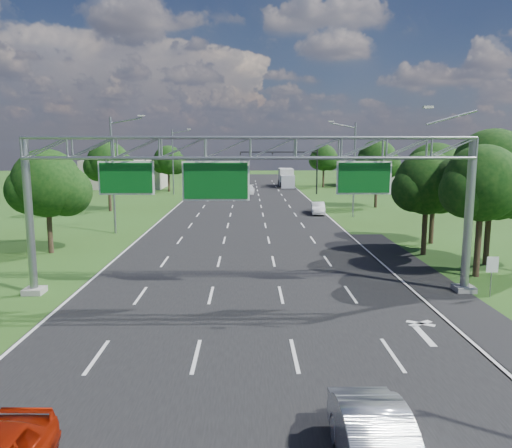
{
  "coord_description": "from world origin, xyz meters",
  "views": [
    {
      "loc": [
        0.09,
        -13.23,
        7.62
      ],
      "look_at": [
        0.57,
        14.81,
        3.19
      ],
      "focal_mm": 35.0,
      "sensor_mm": 36.0,
      "label": 1
    }
  ],
  "objects_px": {
    "regulatory_sign": "(492,268)",
    "box_truck": "(286,178)",
    "silver_sedan": "(378,448)",
    "sign_gantry": "(252,160)",
    "traffic_signal": "(295,161)"
  },
  "relations": [
    {
      "from": "sign_gantry",
      "to": "silver_sedan",
      "type": "distance_m",
      "value": 16.25
    },
    {
      "from": "regulatory_sign",
      "to": "box_truck",
      "type": "bearing_deg",
      "value": 94.18
    },
    {
      "from": "regulatory_sign",
      "to": "traffic_signal",
      "type": "height_order",
      "value": "traffic_signal"
    },
    {
      "from": "sign_gantry",
      "to": "regulatory_sign",
      "type": "distance_m",
      "value": 13.25
    },
    {
      "from": "box_truck",
      "to": "silver_sedan",
      "type": "bearing_deg",
      "value": -92.47
    },
    {
      "from": "sign_gantry",
      "to": "box_truck",
      "type": "distance_m",
      "value": 68.55
    },
    {
      "from": "traffic_signal",
      "to": "silver_sedan",
      "type": "relative_size",
      "value": 2.61
    },
    {
      "from": "regulatory_sign",
      "to": "silver_sedan",
      "type": "xyz_separation_m",
      "value": [
        -9.33,
        -13.78,
        -0.74
      ]
    },
    {
      "from": "sign_gantry",
      "to": "traffic_signal",
      "type": "xyz_separation_m",
      "value": [
        7.15,
        53.0,
        -1.72
      ]
    },
    {
      "from": "sign_gantry",
      "to": "box_truck",
      "type": "height_order",
      "value": "sign_gantry"
    },
    {
      "from": "regulatory_sign",
      "to": "sign_gantry",
      "type": "bearing_deg",
      "value": 175.17
    },
    {
      "from": "regulatory_sign",
      "to": "box_truck",
      "type": "relative_size",
      "value": 0.24
    },
    {
      "from": "sign_gantry",
      "to": "traffic_signal",
      "type": "height_order",
      "value": "sign_gantry"
    },
    {
      "from": "regulatory_sign",
      "to": "silver_sedan",
      "type": "relative_size",
      "value": 0.45
    },
    {
      "from": "sign_gantry",
      "to": "regulatory_sign",
      "type": "relative_size",
      "value": 11.19
    }
  ]
}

